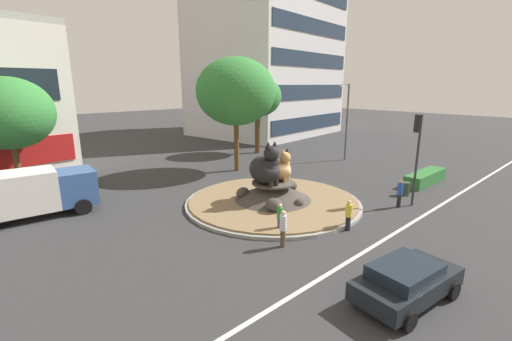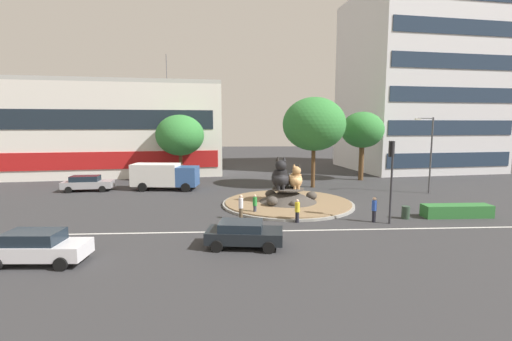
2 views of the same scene
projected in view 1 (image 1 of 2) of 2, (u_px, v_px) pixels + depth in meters
name	position (u px, v px, depth m)	size (l,w,h in m)	color
ground_plane	(273.00, 203.00, 21.96)	(160.00, 160.00, 0.00)	#333335
lane_centreline	(383.00, 241.00, 16.73)	(112.00, 0.20, 0.01)	silver
roundabout_island	(273.00, 196.00, 21.84)	(10.92, 10.92, 1.40)	gray
cat_statue_black	(266.00, 168.00, 20.98)	(1.75, 2.62, 2.68)	black
cat_statue_calico	(280.00, 168.00, 21.87)	(1.29, 2.08, 2.08)	tan
traffic_light_mast	(417.00, 144.00, 20.75)	(0.32, 0.46, 5.58)	#2D2D33
office_tower	(266.00, 47.00, 50.49)	(20.94, 17.96, 25.02)	silver
clipped_hedge_strip	(425.00, 178.00, 26.25)	(4.92, 1.20, 0.90)	#2D7033
broadleaf_tree_behind_island	(258.00, 97.00, 36.67)	(5.02, 5.02, 8.18)	brown
second_tree_near_tower	(236.00, 92.00, 28.67)	(6.57, 6.57, 9.51)	brown
third_tree_left	(9.00, 113.00, 23.47)	(5.73, 5.73, 7.83)	brown
streetlight_arm	(346.00, 117.00, 33.30)	(2.02, 0.57, 7.35)	#4C4C51
pedestrian_yellow_shirt	(349.00, 214.00, 17.73)	(0.34, 0.34, 1.62)	black
pedestrian_green_shirt	(280.00, 217.00, 17.44)	(0.31, 0.31, 1.55)	#33384C
pedestrian_white_shirt	(283.00, 227.00, 15.88)	(0.32, 0.32, 1.78)	brown
pedestrian_blue_shirt	(400.00, 192.00, 21.06)	(0.33, 0.33, 1.75)	black
parked_car_right	(406.00, 281.00, 11.95)	(4.35, 2.52, 1.42)	black
delivery_box_truck	(28.00, 192.00, 19.25)	(6.82, 3.21, 2.67)	#335693
litter_bin	(405.00, 189.00, 23.48)	(0.56, 0.56, 0.90)	#2D4233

